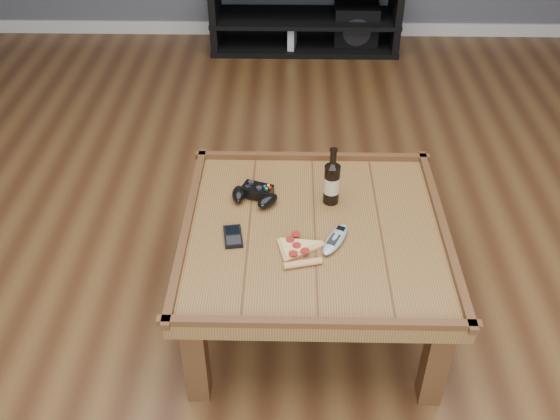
{
  "coord_description": "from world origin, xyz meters",
  "views": [
    {
      "loc": [
        -0.1,
        -1.83,
        1.96
      ],
      "look_at": [
        -0.13,
        0.02,
        0.52
      ],
      "focal_mm": 40.0,
      "sensor_mm": 36.0,
      "label": 1
    }
  ],
  "objects_px": {
    "media_console": "(305,16)",
    "beer_bottle": "(332,181)",
    "remote_control": "(335,239)",
    "subwoofer": "(356,24)",
    "game_console": "(292,38)",
    "pizza_slice": "(297,250)",
    "coffee_table": "(314,240)",
    "game_controller": "(255,195)",
    "smartphone": "(233,236)"
  },
  "relations": [
    {
      "from": "game_console",
      "to": "smartphone",
      "type": "bearing_deg",
      "value": -86.68
    },
    {
      "from": "pizza_slice",
      "to": "subwoofer",
      "type": "bearing_deg",
      "value": 67.64
    },
    {
      "from": "media_console",
      "to": "subwoofer",
      "type": "relative_size",
      "value": 4.15
    },
    {
      "from": "remote_control",
      "to": "game_console",
      "type": "xyz_separation_m",
      "value": [
        -0.17,
        2.73,
        -0.35
      ]
    },
    {
      "from": "remote_control",
      "to": "subwoofer",
      "type": "height_order",
      "value": "remote_control"
    },
    {
      "from": "subwoofer",
      "to": "media_console",
      "type": "bearing_deg",
      "value": -171.84
    },
    {
      "from": "media_console",
      "to": "pizza_slice",
      "type": "height_order",
      "value": "media_console"
    },
    {
      "from": "beer_bottle",
      "to": "remote_control",
      "type": "distance_m",
      "value": 0.26
    },
    {
      "from": "game_controller",
      "to": "remote_control",
      "type": "height_order",
      "value": "game_controller"
    },
    {
      "from": "media_console",
      "to": "game_controller",
      "type": "xyz_separation_m",
      "value": [
        -0.24,
        -2.57,
        0.23
      ]
    },
    {
      "from": "remote_control",
      "to": "game_console",
      "type": "height_order",
      "value": "remote_control"
    },
    {
      "from": "beer_bottle",
      "to": "coffee_table",
      "type": "bearing_deg",
      "value": -111.36
    },
    {
      "from": "game_controller",
      "to": "game_console",
      "type": "bearing_deg",
      "value": 106.44
    },
    {
      "from": "beer_bottle",
      "to": "smartphone",
      "type": "height_order",
      "value": "beer_bottle"
    },
    {
      "from": "media_console",
      "to": "game_controller",
      "type": "bearing_deg",
      "value": -95.25
    },
    {
      "from": "media_console",
      "to": "remote_control",
      "type": "height_order",
      "value": "media_console"
    },
    {
      "from": "coffee_table",
      "to": "game_controller",
      "type": "bearing_deg",
      "value": 143.19
    },
    {
      "from": "game_console",
      "to": "beer_bottle",
      "type": "bearing_deg",
      "value": -78.5
    },
    {
      "from": "game_controller",
      "to": "pizza_slice",
      "type": "bearing_deg",
      "value": -41.32
    },
    {
      "from": "pizza_slice",
      "to": "game_console",
      "type": "bearing_deg",
      "value": 77.04
    },
    {
      "from": "coffee_table",
      "to": "game_controller",
      "type": "xyz_separation_m",
      "value": [
        -0.24,
        0.18,
        0.09
      ]
    },
    {
      "from": "coffee_table",
      "to": "pizza_slice",
      "type": "height_order",
      "value": "same"
    },
    {
      "from": "media_console",
      "to": "beer_bottle",
      "type": "height_order",
      "value": "beer_bottle"
    },
    {
      "from": "smartphone",
      "to": "game_console",
      "type": "xyz_separation_m",
      "value": [
        0.21,
        2.72,
        -0.35
      ]
    },
    {
      "from": "subwoofer",
      "to": "game_console",
      "type": "height_order",
      "value": "subwoofer"
    },
    {
      "from": "pizza_slice",
      "to": "media_console",
      "type": "bearing_deg",
      "value": 75.17
    },
    {
      "from": "game_controller",
      "to": "pizza_slice",
      "type": "distance_m",
      "value": 0.35
    },
    {
      "from": "beer_bottle",
      "to": "pizza_slice",
      "type": "relative_size",
      "value": 0.89
    },
    {
      "from": "smartphone",
      "to": "beer_bottle",
      "type": "bearing_deg",
      "value": 23.05
    },
    {
      "from": "media_console",
      "to": "beer_bottle",
      "type": "relative_size",
      "value": 5.67
    },
    {
      "from": "coffee_table",
      "to": "smartphone",
      "type": "distance_m",
      "value": 0.32
    },
    {
      "from": "game_controller",
      "to": "subwoofer",
      "type": "relative_size",
      "value": 0.59
    },
    {
      "from": "beer_bottle",
      "to": "game_controller",
      "type": "bearing_deg",
      "value": 179.3
    },
    {
      "from": "media_console",
      "to": "game_controller",
      "type": "distance_m",
      "value": 2.59
    },
    {
      "from": "subwoofer",
      "to": "game_console",
      "type": "bearing_deg",
      "value": -162.33
    },
    {
      "from": "remote_control",
      "to": "coffee_table",
      "type": "bearing_deg",
      "value": 159.0
    },
    {
      "from": "subwoofer",
      "to": "smartphone",
      "type": "bearing_deg",
      "value": -102.56
    },
    {
      "from": "game_controller",
      "to": "subwoofer",
      "type": "distance_m",
      "value": 2.71
    },
    {
      "from": "media_console",
      "to": "pizza_slice",
      "type": "relative_size",
      "value": 5.06
    },
    {
      "from": "coffee_table",
      "to": "subwoofer",
      "type": "xyz_separation_m",
      "value": [
        0.39,
        2.8,
        -0.23
      ]
    },
    {
      "from": "pizza_slice",
      "to": "remote_control",
      "type": "height_order",
      "value": "remote_control"
    },
    {
      "from": "coffee_table",
      "to": "game_console",
      "type": "distance_m",
      "value": 2.67
    },
    {
      "from": "pizza_slice",
      "to": "game_console",
      "type": "relative_size",
      "value": 1.15
    },
    {
      "from": "media_console",
      "to": "game_console",
      "type": "xyz_separation_m",
      "value": [
        -0.09,
        -0.1,
        -0.14
      ]
    },
    {
      "from": "coffee_table",
      "to": "subwoofer",
      "type": "height_order",
      "value": "coffee_table"
    },
    {
      "from": "coffee_table",
      "to": "beer_bottle",
      "type": "height_order",
      "value": "beer_bottle"
    },
    {
      "from": "subwoofer",
      "to": "beer_bottle",
      "type": "bearing_deg",
      "value": -95.88
    },
    {
      "from": "media_console",
      "to": "smartphone",
      "type": "xyz_separation_m",
      "value": [
        -0.31,
        -2.81,
        0.21
      ]
    },
    {
      "from": "coffee_table",
      "to": "game_controller",
      "type": "relative_size",
      "value": 5.14
    },
    {
      "from": "smartphone",
      "to": "remote_control",
      "type": "xyz_separation_m",
      "value": [
        0.38,
        -0.02,
        0.01
      ]
    }
  ]
}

